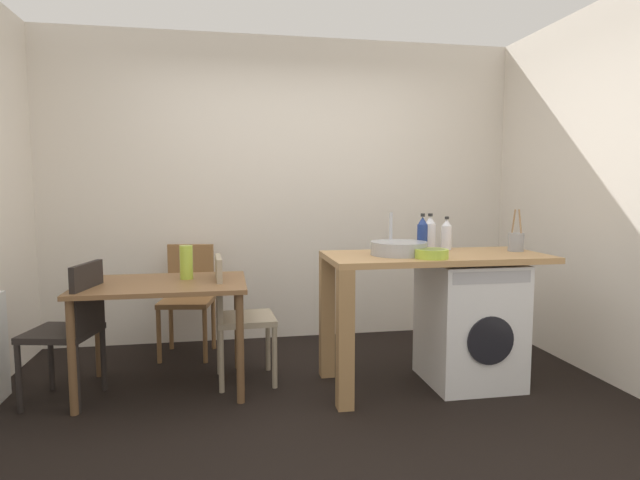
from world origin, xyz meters
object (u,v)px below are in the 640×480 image
at_px(bottle_tall_green, 422,235).
at_px(utensil_crock, 516,241).
at_px(washing_machine, 469,322).
at_px(mixing_bowl, 431,253).
at_px(vase, 186,262).
at_px(chair_person_seat, 73,324).
at_px(bottle_squat_brown, 430,233).
at_px(chair_spare_by_wall, 189,293).
at_px(chair_opposite, 235,311).
at_px(bottle_clear_small, 447,235).
at_px(dining_table, 163,296).

xyz_separation_m(bottle_tall_green, utensil_crock, (0.69, -0.05, -0.05)).
xyz_separation_m(washing_machine, bottle_tall_green, (-0.32, 0.10, 0.61)).
height_order(mixing_bowl, vase, mixing_bowl).
xyz_separation_m(chair_person_seat, bottle_squat_brown, (2.45, 0.14, 0.53)).
height_order(bottle_tall_green, utensil_crock, utensil_crock).
bearing_deg(bottle_tall_green, washing_machine, -17.69).
xyz_separation_m(chair_spare_by_wall, bottle_tall_green, (1.67, -0.92, 0.54)).
bearing_deg(chair_person_seat, vase, -60.56).
distance_m(chair_opposite, vase, 0.48).
distance_m(chair_spare_by_wall, bottle_clear_small, 2.13).
relative_size(bottle_tall_green, bottle_clear_small, 1.12).
bearing_deg(washing_machine, bottle_clear_small, 110.41).
xyz_separation_m(chair_spare_by_wall, utensil_crock, (2.35, -0.97, 0.48)).
height_order(dining_table, bottle_squat_brown, bottle_squat_brown).
height_order(chair_opposite, bottle_squat_brown, bottle_squat_brown).
xyz_separation_m(bottle_squat_brown, mixing_bowl, (-0.18, -0.47, -0.09)).
bearing_deg(washing_machine, chair_opposite, 169.61).
distance_m(chair_person_seat, bottle_squat_brown, 2.51).
relative_size(utensil_crock, vase, 1.28).
xyz_separation_m(chair_person_seat, chair_spare_by_wall, (0.66, 0.89, 0.00)).
bearing_deg(chair_spare_by_wall, chair_person_seat, 62.67).
height_order(dining_table, bottle_clear_small, bottle_clear_small).
relative_size(chair_opposite, bottle_squat_brown, 3.40).
bearing_deg(chair_person_seat, mixing_bowl, -86.09).
distance_m(chair_spare_by_wall, vase, 0.76).
distance_m(washing_machine, bottle_squat_brown, 0.70).
distance_m(dining_table, bottle_squat_brown, 1.95).
distance_m(chair_opposite, chair_spare_by_wall, 0.81).
height_order(utensil_crock, vase, utensil_crock).
bearing_deg(chair_spare_by_wall, bottle_tall_green, 160.24).
xyz_separation_m(bottle_clear_small, mixing_bowl, (-0.29, -0.42, -0.08)).
distance_m(washing_machine, bottle_tall_green, 0.70).
relative_size(mixing_bowl, vase, 0.92).
bearing_deg(mixing_bowl, chair_person_seat, 171.66).
relative_size(chair_spare_by_wall, bottle_squat_brown, 3.40).
bearing_deg(washing_machine, chair_spare_by_wall, 152.71).
relative_size(dining_table, washing_machine, 1.28).
bearing_deg(bottle_tall_green, bottle_squat_brown, 53.63).
bearing_deg(chair_person_seat, bottle_clear_small, -75.71).
relative_size(chair_opposite, mixing_bowl, 4.16).
height_order(mixing_bowl, utensil_crock, utensil_crock).
bearing_deg(vase, dining_table, -146.31).
relative_size(chair_spare_by_wall, vase, 3.84).
relative_size(bottle_squat_brown, mixing_bowl, 1.22).
relative_size(chair_person_seat, bottle_tall_green, 3.29).
relative_size(chair_spare_by_wall, mixing_bowl, 4.16).
bearing_deg(bottle_clear_small, mixing_bowl, -124.29).
distance_m(bottle_tall_green, bottle_clear_small, 0.27).
xyz_separation_m(chair_person_seat, chair_opposite, (1.02, 0.16, 0.00)).
height_order(bottle_clear_small, utensil_crock, utensil_crock).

